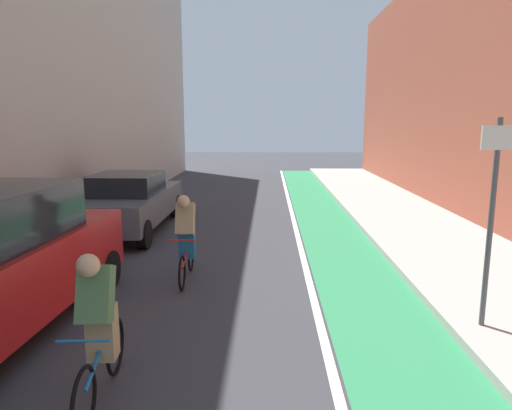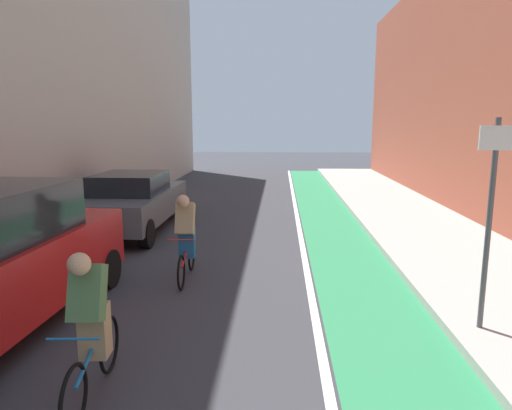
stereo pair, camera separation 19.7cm
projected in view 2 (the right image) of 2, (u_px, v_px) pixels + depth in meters
name	position (u px, v px, depth m)	size (l,w,h in m)	color
ground_plane	(214.00, 262.00, 9.27)	(71.27, 71.27, 0.00)	#38383D
bike_lane_paint	(338.00, 239.00, 11.09)	(1.60, 32.40, 0.00)	#2D8451
lane_divider_stripe	(301.00, 239.00, 11.14)	(0.12, 32.40, 0.00)	white
sidewalk_right	(436.00, 238.00, 10.96)	(3.10, 32.40, 0.14)	#A8A59E
parked_sedan_gray	(133.00, 201.00, 11.93)	(1.90, 4.62, 1.53)	#595B60
cyclist_mid	(91.00, 320.00, 4.58)	(0.48, 1.69, 1.60)	black
cyclist_trailing	(186.00, 234.00, 8.15)	(0.48, 1.65, 1.58)	black
street_sign_post	(491.00, 207.00, 5.72)	(0.44, 0.07, 2.73)	#4C4C51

